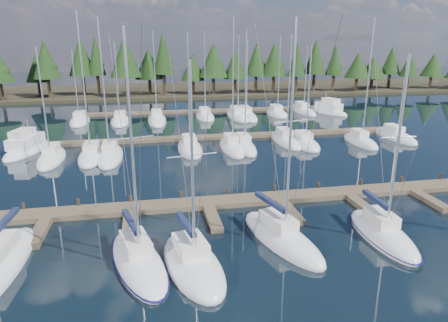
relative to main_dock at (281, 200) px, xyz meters
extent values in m
plane|color=black|center=(0.00, 12.64, -0.20)|extent=(260.00, 260.00, 0.00)
cube|color=#2B2618|center=(0.00, 72.64, 0.10)|extent=(220.00, 30.00, 0.60)
cube|color=brown|center=(0.00, 0.64, 0.00)|extent=(44.00, 2.00, 0.40)
cube|color=brown|center=(-18.00, -2.36, 0.00)|extent=(0.90, 4.00, 0.40)
cube|color=brown|center=(-12.00, -2.36, 0.00)|extent=(0.90, 4.00, 0.40)
cube|color=brown|center=(-6.00, -2.36, 0.00)|extent=(0.90, 4.00, 0.40)
cube|color=brown|center=(0.00, -2.36, 0.00)|extent=(0.90, 4.00, 0.40)
cube|color=brown|center=(6.00, -2.36, 0.00)|extent=(0.90, 4.00, 0.40)
cube|color=brown|center=(12.00, -2.36, 0.00)|extent=(0.90, 4.00, 0.40)
cylinder|color=#2E2419|center=(-20.00, 1.64, 0.25)|extent=(0.26, 0.26, 0.90)
cylinder|color=#2E2419|center=(-16.00, 1.64, 0.25)|extent=(0.26, 0.26, 0.90)
cylinder|color=#2E2419|center=(-12.00, 1.64, 0.25)|extent=(0.26, 0.26, 0.90)
cylinder|color=#2E2419|center=(-8.00, 1.64, 0.25)|extent=(0.26, 0.26, 0.90)
cylinder|color=#2E2419|center=(-4.00, 1.64, 0.25)|extent=(0.26, 0.26, 0.90)
cylinder|color=#2E2419|center=(0.00, 1.64, 0.25)|extent=(0.26, 0.26, 0.90)
cylinder|color=#2E2419|center=(4.00, 1.64, 0.25)|extent=(0.26, 0.26, 0.90)
cylinder|color=#2E2419|center=(8.00, 1.64, 0.25)|extent=(0.26, 0.26, 0.90)
cylinder|color=#2E2419|center=(12.00, 1.64, 0.25)|extent=(0.26, 0.26, 0.90)
cylinder|color=#2E2419|center=(16.00, 1.64, 0.25)|extent=(0.26, 0.26, 0.90)
cube|color=brown|center=(0.00, 22.64, 0.00)|extent=(50.00, 1.80, 0.40)
cube|color=brown|center=(0.00, 42.64, 0.00)|extent=(46.00, 1.80, 0.40)
cylinder|color=silver|center=(-19.18, -4.99, 1.90)|extent=(0.49, 4.58, 0.12)
cube|color=#141B37|center=(-19.18, -4.99, 2.05)|extent=(0.71, 4.39, 0.30)
ellipsoid|color=silver|center=(-11.28, -7.46, -0.05)|extent=(4.58, 8.57, 1.90)
cube|color=silver|center=(-11.39, -7.07, 1.15)|extent=(2.05, 2.89, 0.70)
cylinder|color=silver|center=(-11.18, -7.86, 7.03)|extent=(0.20, 0.20, 12.47)
cylinder|color=silver|center=(-11.63, -6.12, 1.90)|extent=(1.03, 3.51, 0.12)
cube|color=#141B37|center=(-11.63, -6.12, 2.05)|extent=(1.21, 3.41, 0.30)
cylinder|color=silver|center=(-11.18, -7.86, 7.66)|extent=(2.28, 0.66, 0.07)
cylinder|color=#3F3F44|center=(-10.73, -9.56, 6.88)|extent=(0.93, 3.44, 12.78)
cylinder|color=#3F3F44|center=(-11.73, -5.76, 6.88)|extent=(1.13, 4.23, 12.78)
ellipsoid|color=#0B0B38|center=(-11.28, -7.46, 0.02)|extent=(4.77, 8.91, 0.18)
ellipsoid|color=silver|center=(-8.16, -8.32, -0.05)|extent=(4.36, 8.06, 1.90)
cube|color=silver|center=(-8.23, -7.95, 1.15)|extent=(2.08, 2.71, 0.70)
cylinder|color=silver|center=(-8.09, -8.70, 6.24)|extent=(0.19, 0.19, 10.90)
cylinder|color=silver|center=(-8.40, -7.05, 1.90)|extent=(0.73, 3.32, 0.12)
cube|color=#141B37|center=(-8.40, -7.05, 2.05)|extent=(0.93, 3.22, 0.30)
cylinder|color=silver|center=(-8.09, -8.70, 6.79)|extent=(2.68, 0.57, 0.07)
cylinder|color=#3F3F44|center=(-7.79, -10.31, 6.09)|extent=(0.64, 3.26, 11.20)
cylinder|color=#3F3F44|center=(-8.46, -6.71, 6.09)|extent=(0.78, 4.01, 11.21)
ellipsoid|color=silver|center=(-2.03, -6.18, -0.05)|extent=(4.79, 8.90, 1.90)
cube|color=silver|center=(-2.14, -5.77, 1.15)|extent=(2.10, 3.01, 0.70)
cylinder|color=silver|center=(-1.91, -6.59, 7.30)|extent=(0.20, 0.20, 13.00)
cylinder|color=silver|center=(-2.42, -4.79, 1.90)|extent=(1.13, 3.64, 0.12)
cube|color=#141B37|center=(-2.42, -4.79, 2.05)|extent=(1.31, 3.54, 0.30)
cylinder|color=silver|center=(-1.91, -6.59, 7.95)|extent=(2.25, 0.70, 0.07)
cylinder|color=#3F3F44|center=(-1.41, -8.36, 7.15)|extent=(1.03, 3.56, 13.31)
cylinder|color=#3F3F44|center=(-2.52, -4.42, 7.15)|extent=(1.26, 4.38, 13.31)
ellipsoid|color=silver|center=(4.82, -7.01, -0.05)|extent=(2.77, 7.67, 1.90)
cube|color=silver|center=(4.83, -6.63, 1.15)|extent=(1.48, 2.47, 0.70)
cylinder|color=silver|center=(4.81, -7.39, 6.32)|extent=(0.16, 0.16, 11.05)
cylinder|color=silver|center=(4.86, -5.72, 1.90)|extent=(0.21, 3.35, 0.12)
cube|color=#141B37|center=(4.86, -5.72, 2.05)|extent=(0.44, 3.20, 0.30)
cylinder|color=silver|center=(4.81, -7.39, 6.87)|extent=(2.31, 0.13, 0.07)
cylinder|color=#3F3F44|center=(4.77, -9.02, 6.17)|extent=(0.12, 3.30, 11.35)
cylinder|color=#3F3F44|center=(4.87, -5.37, 6.17)|extent=(0.14, 4.06, 11.36)
ellipsoid|color=#0B0B38|center=(4.82, -7.01, 0.02)|extent=(2.89, 7.98, 0.18)
ellipsoid|color=silver|center=(-20.96, 15.94, -0.05)|extent=(2.60, 8.32, 1.90)
cube|color=silver|center=(-20.96, 16.36, 1.15)|extent=(1.43, 2.66, 0.70)
cylinder|color=silver|center=(-20.96, 15.53, 6.33)|extent=(0.16, 0.16, 11.06)
ellipsoid|color=silver|center=(-16.75, 15.95, -0.05)|extent=(2.77, 8.12, 1.90)
cube|color=silver|center=(-16.75, 16.36, 1.15)|extent=(1.52, 2.60, 0.70)
cylinder|color=silver|center=(-16.75, 15.55, 8.05)|extent=(0.16, 0.16, 14.51)
ellipsoid|color=silver|center=(-14.73, 15.72, -0.05)|extent=(2.76, 9.22, 1.90)
cube|color=silver|center=(-14.73, 16.18, 1.15)|extent=(1.52, 2.95, 0.70)
cylinder|color=silver|center=(-14.73, 15.26, 7.76)|extent=(0.16, 0.16, 13.94)
ellipsoid|color=silver|center=(-5.59, 17.32, -0.05)|extent=(2.82, 8.57, 1.90)
cube|color=silver|center=(-5.59, 17.75, 1.15)|extent=(1.55, 2.74, 0.70)
cylinder|color=silver|center=(-5.59, 16.90, 7.07)|extent=(0.16, 0.16, 12.55)
ellipsoid|color=silver|center=(-0.55, 16.77, -0.05)|extent=(2.52, 8.85, 1.90)
cube|color=silver|center=(-0.55, 17.22, 1.15)|extent=(1.38, 2.83, 0.70)
cylinder|color=silver|center=(-0.55, 16.33, 7.87)|extent=(0.16, 0.16, 14.14)
ellipsoid|color=silver|center=(0.96, 16.80, -0.05)|extent=(2.46, 8.08, 1.90)
cube|color=silver|center=(0.96, 17.21, 1.15)|extent=(1.35, 2.59, 0.70)
cylinder|color=silver|center=(0.96, 16.40, 7.25)|extent=(0.16, 0.16, 12.91)
ellipsoid|color=silver|center=(6.96, 18.84, -0.05)|extent=(2.69, 9.00, 1.90)
cube|color=silver|center=(6.96, 19.29, 1.15)|extent=(1.48, 2.88, 0.70)
cylinder|color=silver|center=(6.96, 18.39, 6.98)|extent=(0.16, 0.16, 12.37)
ellipsoid|color=silver|center=(8.77, 16.86, -0.05)|extent=(2.81, 7.40, 1.90)
cube|color=silver|center=(8.77, 17.23, 1.15)|extent=(1.55, 2.37, 0.70)
cylinder|color=silver|center=(8.77, 16.49, 6.32)|extent=(0.16, 0.16, 11.04)
ellipsoid|color=silver|center=(16.15, 16.45, -0.05)|extent=(2.43, 7.53, 1.90)
cube|color=silver|center=(16.15, 16.83, 1.15)|extent=(1.34, 2.41, 0.70)
cylinder|color=silver|center=(16.15, 16.07, 7.87)|extent=(0.16, 0.16, 14.15)
ellipsoid|color=silver|center=(22.18, 18.13, -0.05)|extent=(2.60, 9.02, 1.90)
cube|color=silver|center=(22.18, 18.58, 1.15)|extent=(1.43, 2.89, 0.70)
cylinder|color=silver|center=(22.18, 17.68, 5.83)|extent=(0.16, 0.16, 10.06)
ellipsoid|color=silver|center=(-21.06, 36.88, -0.05)|extent=(2.89, 8.46, 1.90)
cube|color=silver|center=(-21.06, 37.30, 1.15)|extent=(1.59, 2.71, 0.70)
cylinder|color=silver|center=(-21.06, 36.45, 5.92)|extent=(0.16, 0.16, 10.25)
ellipsoid|color=silver|center=(-14.72, 35.69, -0.05)|extent=(2.92, 8.64, 1.90)
cube|color=silver|center=(-14.72, 36.12, 1.15)|extent=(1.61, 2.76, 0.70)
cylinder|color=silver|center=(-14.72, 35.25, 6.50)|extent=(0.16, 0.16, 11.41)
ellipsoid|color=silver|center=(-8.94, 35.79, -0.05)|extent=(2.89, 11.28, 1.90)
cube|color=silver|center=(-8.94, 36.36, 1.15)|extent=(1.59, 3.61, 0.70)
cylinder|color=silver|center=(-8.94, 35.23, 7.29)|extent=(0.16, 0.16, 12.98)
ellipsoid|color=silver|center=(-0.89, 37.09, -0.05)|extent=(2.88, 8.04, 1.90)
cube|color=silver|center=(-0.89, 37.50, 1.15)|extent=(1.58, 2.57, 0.70)
cylinder|color=silver|center=(-0.89, 36.69, 7.10)|extent=(0.16, 0.16, 12.60)
ellipsoid|color=silver|center=(4.60, 36.74, -0.05)|extent=(2.90, 11.35, 1.90)
cube|color=silver|center=(4.60, 37.31, 1.15)|extent=(1.59, 3.63, 0.70)
cylinder|color=silver|center=(4.60, 36.18, 7.01)|extent=(0.16, 0.16, 12.42)
ellipsoid|color=silver|center=(6.05, 36.70, -0.05)|extent=(2.99, 11.09, 1.90)
cube|color=silver|center=(6.05, 37.26, 1.15)|extent=(1.64, 3.55, 0.70)
cylinder|color=silver|center=(6.05, 36.15, 6.58)|extent=(0.16, 0.16, 11.56)
ellipsoid|color=silver|center=(11.87, 37.50, -0.05)|extent=(2.99, 7.89, 1.90)
cube|color=silver|center=(11.87, 37.89, 1.15)|extent=(1.64, 2.53, 0.70)
cylinder|color=silver|center=(11.87, 37.10, 6.90)|extent=(0.16, 0.16, 12.20)
ellipsoid|color=silver|center=(17.38, 39.36, -0.05)|extent=(2.75, 10.86, 1.90)
cube|color=silver|center=(17.38, 39.90, 1.15)|extent=(1.51, 3.47, 0.70)
cylinder|color=silver|center=(17.38, 38.82, 6.16)|extent=(0.16, 0.16, 10.73)
ellipsoid|color=silver|center=(-24.60, 20.23, -0.10)|extent=(5.07, 9.59, 1.83)
cube|color=silver|center=(-24.60, 20.23, 1.12)|extent=(3.38, 5.42, 1.22)
cube|color=silver|center=(-24.70, 19.79, 2.13)|extent=(2.37, 3.50, 0.91)
cylinder|color=silver|center=(-24.39, 21.12, 2.74)|extent=(0.10, 0.10, 1.62)
ellipsoid|color=silver|center=(21.54, 37.51, -0.10)|extent=(5.61, 9.28, 1.76)
cube|color=silver|center=(21.54, 37.51, 1.07)|extent=(3.64, 5.30, 1.17)
cube|color=silver|center=(21.68, 37.09, 2.05)|extent=(2.52, 3.44, 0.88)
cylinder|color=silver|center=(21.26, 38.34, 2.63)|extent=(0.10, 0.10, 1.57)
cylinder|color=black|center=(-39.53, 60.33, 2.24)|extent=(0.70, 0.70, 3.69)
ellipsoid|color=black|center=(-39.03, 60.33, 6.03)|extent=(3.50, 3.50, 3.50)
cylinder|color=black|center=(-33.57, 66.04, 1.95)|extent=(0.70, 0.70, 3.10)
cone|color=black|center=(-33.57, 66.04, 6.51)|extent=(4.99, 4.99, 6.03)
ellipsoid|color=black|center=(-33.07, 66.04, 5.13)|extent=(3.00, 3.00, 3.00)
cylinder|color=black|center=(-30.89, 62.85, 2.43)|extent=(0.70, 0.70, 4.07)
cone|color=black|center=(-30.89, 62.85, 8.42)|extent=(5.61, 5.61, 7.91)
ellipsoid|color=black|center=(-30.39, 62.85, 6.61)|extent=(3.37, 3.37, 3.37)
cylinder|color=black|center=(-24.13, 65.98, 2.54)|extent=(0.70, 0.70, 4.29)
cone|color=black|center=(-24.13, 65.98, 8.86)|extent=(5.79, 5.79, 8.34)
ellipsoid|color=black|center=(-23.63, 65.98, 6.95)|extent=(3.47, 3.47, 3.47)
cylinder|color=black|center=(-20.92, 65.15, 2.59)|extent=(0.70, 0.70, 4.38)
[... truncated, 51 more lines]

